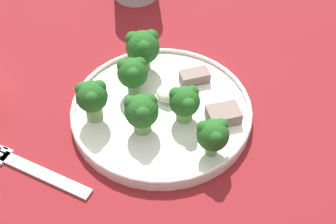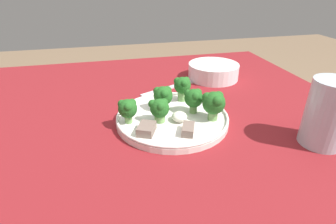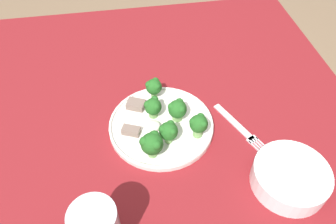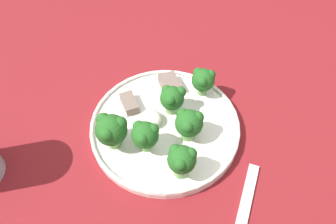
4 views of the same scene
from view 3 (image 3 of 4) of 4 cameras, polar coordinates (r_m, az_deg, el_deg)
name	(u,v)px [view 3 (image 3 of 4)]	position (r m, az deg, el deg)	size (l,w,h in m)	color
table	(142,144)	(0.87, -4.48, -5.58)	(1.07, 0.99, 0.77)	maroon
dinner_plate	(161,125)	(0.75, -1.18, -2.32)	(0.24, 0.24, 0.02)	white
fork	(240,128)	(0.77, 12.45, -2.76)	(0.09, 0.17, 0.00)	silver
cream_bowl	(290,177)	(0.70, 20.46, -10.63)	(0.15, 0.15, 0.05)	white
broccoli_floret_near_rim_left	(178,109)	(0.74, 1.67, 0.51)	(0.04, 0.04, 0.05)	#709E56
broccoli_floret_center_left	(154,87)	(0.79, -2.48, 4.44)	(0.04, 0.04, 0.05)	#709E56
broccoli_floret_back_left	(169,131)	(0.69, 0.11, -3.34)	(0.04, 0.04, 0.05)	#709E56
broccoli_floret_front_left	(199,124)	(0.70, 5.37, -2.13)	(0.04, 0.04, 0.06)	#709E56
broccoli_floret_center_back	(153,107)	(0.75, -2.62, 0.93)	(0.04, 0.04, 0.05)	#709E56
broccoli_floret_mid_cluster	(152,144)	(0.67, -2.81, -5.52)	(0.05, 0.05, 0.06)	#709E56
meat_slice_front_slice	(131,131)	(0.73, -6.45, -3.25)	(0.05, 0.04, 0.02)	#756056
meat_slice_middle_slice	(136,105)	(0.78, -5.61, 1.30)	(0.05, 0.04, 0.02)	#756056
sauce_dollop	(153,126)	(0.73, -2.68, -2.48)	(0.04, 0.03, 0.02)	silver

